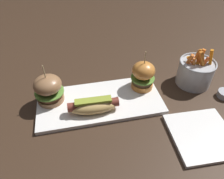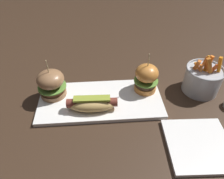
{
  "view_description": "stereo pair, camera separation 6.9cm",
  "coord_description": "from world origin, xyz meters",
  "px_view_note": "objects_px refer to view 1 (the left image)",
  "views": [
    {
      "loc": [
        -0.07,
        -0.51,
        0.51
      ],
      "look_at": [
        0.04,
        0.0,
        0.05
      ],
      "focal_mm": 33.97,
      "sensor_mm": 36.0,
      "label": 1
    },
    {
      "loc": [
        0.0,
        -0.52,
        0.51
      ],
      "look_at": [
        0.04,
        0.0,
        0.05
      ],
      "focal_mm": 33.97,
      "sensor_mm": 36.0,
      "label": 2
    }
  ],
  "objects_px": {
    "platter_main": "(100,102)",
    "slider_left": "(49,89)",
    "fries_bucket": "(195,72)",
    "side_plate": "(202,135)",
    "hot_dog": "(94,105)",
    "slider_right": "(143,75)"
  },
  "relations": [
    {
      "from": "platter_main",
      "to": "slider_left",
      "type": "relative_size",
      "value": 2.97
    },
    {
      "from": "platter_main",
      "to": "fries_bucket",
      "type": "xyz_separation_m",
      "value": [
        0.36,
        0.04,
        0.04
      ]
    },
    {
      "from": "fries_bucket",
      "to": "side_plate",
      "type": "height_order",
      "value": "fries_bucket"
    },
    {
      "from": "hot_dog",
      "to": "platter_main",
      "type": "bearing_deg",
      "value": 58.66
    },
    {
      "from": "platter_main",
      "to": "side_plate",
      "type": "height_order",
      "value": "platter_main"
    },
    {
      "from": "platter_main",
      "to": "side_plate",
      "type": "relative_size",
      "value": 2.33
    },
    {
      "from": "slider_right",
      "to": "side_plate",
      "type": "xyz_separation_m",
      "value": [
        0.11,
        -0.24,
        -0.06
      ]
    },
    {
      "from": "slider_left",
      "to": "slider_right",
      "type": "xyz_separation_m",
      "value": [
        0.32,
        0.0,
        0.0
      ]
    },
    {
      "from": "hot_dog",
      "to": "side_plate",
      "type": "xyz_separation_m",
      "value": [
        0.29,
        -0.15,
        -0.03
      ]
    },
    {
      "from": "slider_left",
      "to": "slider_right",
      "type": "relative_size",
      "value": 0.95
    },
    {
      "from": "platter_main",
      "to": "fries_bucket",
      "type": "distance_m",
      "value": 0.37
    },
    {
      "from": "hot_dog",
      "to": "side_plate",
      "type": "relative_size",
      "value": 0.9
    },
    {
      "from": "hot_dog",
      "to": "fries_bucket",
      "type": "distance_m",
      "value": 0.4
    },
    {
      "from": "hot_dog",
      "to": "slider_right",
      "type": "relative_size",
      "value": 1.09
    },
    {
      "from": "hot_dog",
      "to": "slider_left",
      "type": "height_order",
      "value": "slider_left"
    },
    {
      "from": "slider_right",
      "to": "platter_main",
      "type": "bearing_deg",
      "value": -166.56
    },
    {
      "from": "hot_dog",
      "to": "fries_bucket",
      "type": "xyz_separation_m",
      "value": [
        0.39,
        0.08,
        0.01
      ]
    },
    {
      "from": "slider_left",
      "to": "fries_bucket",
      "type": "bearing_deg",
      "value": 0.08
    },
    {
      "from": "hot_dog",
      "to": "slider_left",
      "type": "xyz_separation_m",
      "value": [
        -0.13,
        0.08,
        0.02
      ]
    },
    {
      "from": "side_plate",
      "to": "slider_right",
      "type": "bearing_deg",
      "value": 114.62
    },
    {
      "from": "fries_bucket",
      "to": "slider_left",
      "type": "bearing_deg",
      "value": -179.92
    },
    {
      "from": "hot_dog",
      "to": "fries_bucket",
      "type": "relative_size",
      "value": 1.09
    }
  ]
}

